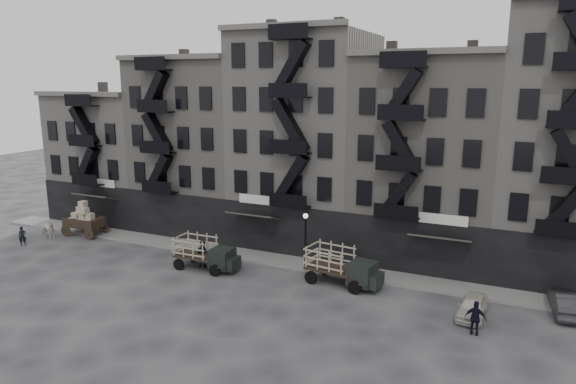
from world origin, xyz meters
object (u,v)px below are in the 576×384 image
at_px(car_far, 566,303).
at_px(pedestrian_west, 22,236).
at_px(stake_truck_west, 205,251).
at_px(pedestrian_mid, 202,253).
at_px(stake_truck_east, 342,264).
at_px(wagon, 83,216).
at_px(car_east, 472,306).
at_px(horse, 47,229).
at_px(policeman, 476,318).

relative_size(car_far, pedestrian_west, 2.59).
distance_m(stake_truck_west, pedestrian_mid, 0.76).
bearing_deg(stake_truck_east, wagon, -175.08).
relative_size(wagon, car_far, 0.88).
relative_size(pedestrian_west, pedestrian_mid, 0.81).
bearing_deg(car_east, horse, -176.67).
bearing_deg(car_east, pedestrian_west, -172.94).
xyz_separation_m(stake_truck_east, car_far, (13.37, 1.26, -0.78)).
height_order(wagon, car_far, wagon).
distance_m(stake_truck_west, policeman, 18.79).
bearing_deg(car_east, stake_truck_east, 175.14).
bearing_deg(horse, stake_truck_east, -85.66).
bearing_deg(horse, wagon, -45.95).
xyz_separation_m(car_east, pedestrian_west, (-35.07, -1.64, 0.19)).
xyz_separation_m(horse, pedestrian_west, (-0.13, -2.28, 0.01)).
height_order(wagon, stake_truck_east, wagon).
relative_size(stake_truck_west, car_east, 1.35).
relative_size(car_east, car_far, 0.86).
bearing_deg(horse, policeman, -91.97).
relative_size(wagon, pedestrian_mid, 1.85).
bearing_deg(horse, pedestrian_mid, -87.95).
distance_m(horse, pedestrian_mid, 16.12).
height_order(stake_truck_west, pedestrian_west, stake_truck_west).
xyz_separation_m(horse, policeman, (35.27, -2.92, 0.17)).
distance_m(stake_truck_east, car_far, 13.45).
distance_m(stake_truck_west, pedestrian_west, 16.86).
relative_size(stake_truck_east, pedestrian_west, 3.31).
bearing_deg(horse, car_far, -84.38).
height_order(wagon, policeman, wagon).
xyz_separation_m(stake_truck_east, pedestrian_mid, (-10.38, -0.93, -0.48)).
xyz_separation_m(car_far, policeman, (-4.60, -4.91, 0.28)).
bearing_deg(policeman, stake_truck_east, -18.85).
xyz_separation_m(wagon, car_far, (37.60, -0.00, -1.04)).
distance_m(stake_truck_west, stake_truck_east, 9.96).
height_order(horse, stake_truck_east, stake_truck_east).
height_order(car_east, pedestrian_mid, pedestrian_mid).
height_order(pedestrian_west, policeman, policeman).
bearing_deg(stake_truck_east, horse, -170.52).
height_order(horse, car_far, horse).
bearing_deg(policeman, horse, -0.99).
height_order(stake_truck_west, car_far, stake_truck_west).
distance_m(horse, car_east, 34.94).
relative_size(horse, pedestrian_mid, 0.95).
bearing_deg(wagon, stake_truck_east, -5.16).
xyz_separation_m(car_east, car_far, (4.94, 2.63, 0.07)).
bearing_deg(stake_truck_east, stake_truck_west, -164.38).
bearing_deg(pedestrian_west, car_far, -44.46).
bearing_deg(pedestrian_mid, wagon, -6.34).
bearing_deg(policeman, stake_truck_west, -3.32).
bearing_deg(stake_truck_east, car_far, 13.29).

